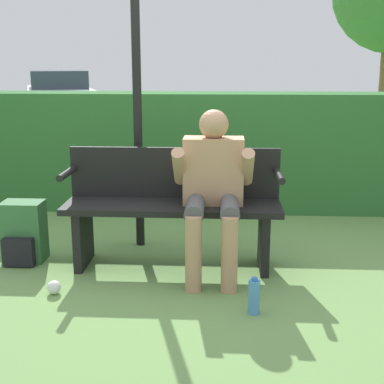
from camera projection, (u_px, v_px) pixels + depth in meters
The scene contains 9 objects.
ground_plane at pixel (173, 266), 4.01m from camera, with size 40.00×40.00×0.00m, color #668E4C.
hedge_back at pixel (187, 151), 5.52m from camera, with size 12.00×0.57×1.19m.
park_bench at pixel (173, 205), 3.96m from camera, with size 1.58×0.43×0.87m.
person_seated at pixel (213, 183), 3.77m from camera, with size 0.57×0.64×1.17m.
backpack at pixel (24, 233), 4.07m from camera, with size 0.31×0.28×0.47m.
water_bottle at pixel (254, 297), 3.24m from camera, with size 0.07×0.07×0.23m.
signpost at pixel (136, 74), 4.15m from camera, with size 0.30×0.09×2.48m.
parked_car at pixel (59, 94), 15.19m from camera, with size 3.03×4.50×1.25m.
litter_crumple at pixel (54, 287), 3.53m from camera, with size 0.09×0.09×0.09m.
Camera 1 is at (0.36, -3.75, 1.50)m, focal length 50.00 mm.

